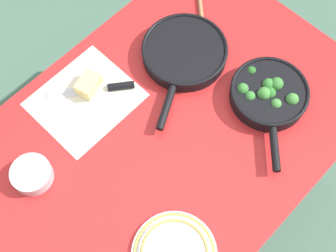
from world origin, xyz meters
TOP-DOWN VIEW (x-y plane):
  - ground_plane at (0.00, 0.00)m, footprint 14.00×14.00m
  - dining_table_red at (0.00, 0.00)m, footprint 1.24×0.87m
  - skillet_broccoli at (0.29, -0.15)m, footprint 0.32×0.31m
  - skillet_eggs at (0.22, 0.14)m, footprint 0.40×0.29m
  - wooden_spoon at (0.37, 0.19)m, footprint 0.26×0.27m
  - parchment_sheet at (-0.11, 0.26)m, footprint 0.31×0.27m
  - grater_knife at (-0.04, 0.24)m, footprint 0.24×0.19m
  - cheese_block at (-0.07, 0.28)m, footprint 0.09×0.08m
  - prep_bowl_steel at (-0.38, 0.18)m, footprint 0.12×0.12m

SIDE VIEW (x-z plane):
  - ground_plane at x=0.00m, z-range 0.00..0.00m
  - dining_table_red at x=0.00m, z-range 0.29..1.04m
  - parchment_sheet at x=-0.11m, z-range 0.75..0.75m
  - wooden_spoon at x=0.37m, z-range 0.75..0.77m
  - grater_knife at x=-0.04m, z-range 0.74..0.77m
  - prep_bowl_steel at x=-0.38m, z-range 0.75..0.79m
  - cheese_block at x=-0.07m, z-range 0.75..0.80m
  - skillet_eggs at x=0.22m, z-range 0.75..0.80m
  - skillet_broccoli at x=0.29m, z-range 0.74..0.81m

